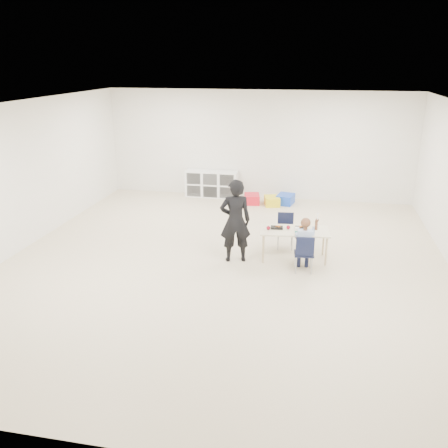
% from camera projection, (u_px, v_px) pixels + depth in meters
% --- Properties ---
extents(room, '(9.00, 9.02, 2.80)m').
position_uv_depth(room, '(224.00, 189.00, 8.20)').
color(room, beige).
rests_on(room, ground).
extents(table, '(1.30, 0.74, 0.57)m').
position_uv_depth(table, '(294.00, 244.00, 8.75)').
color(table, beige).
rests_on(table, ground).
extents(chair_near, '(0.36, 0.34, 0.68)m').
position_uv_depth(chair_near, '(304.00, 253.00, 8.22)').
color(chair_near, black).
rests_on(chair_near, ground).
extents(chair_far, '(0.36, 0.34, 0.68)m').
position_uv_depth(chair_far, '(285.00, 231.00, 9.25)').
color(chair_far, black).
rests_on(chair_far, ground).
extents(child, '(0.50, 0.50, 1.08)m').
position_uv_depth(child, '(305.00, 242.00, 8.16)').
color(child, '#A7BBE1').
rests_on(child, chair_near).
extents(lunch_tray_near, '(0.23, 0.18, 0.03)m').
position_uv_depth(lunch_tray_near, '(301.00, 228.00, 8.71)').
color(lunch_tray_near, black).
rests_on(lunch_tray_near, table).
extents(lunch_tray_far, '(0.23, 0.18, 0.03)m').
position_uv_depth(lunch_tray_far, '(277.00, 228.00, 8.74)').
color(lunch_tray_far, black).
rests_on(lunch_tray_far, table).
extents(milk_carton, '(0.08, 0.08, 0.10)m').
position_uv_depth(milk_carton, '(297.00, 230.00, 8.51)').
color(milk_carton, white).
rests_on(milk_carton, table).
extents(bread_roll, '(0.09, 0.09, 0.07)m').
position_uv_depth(bread_roll, '(311.00, 231.00, 8.51)').
color(bread_roll, tan).
rests_on(bread_roll, table).
extents(apple_near, '(0.07, 0.07, 0.07)m').
position_uv_depth(apple_near, '(288.00, 227.00, 8.69)').
color(apple_near, maroon).
rests_on(apple_near, table).
extents(apple_far, '(0.07, 0.07, 0.07)m').
position_uv_depth(apple_far, '(268.00, 228.00, 8.66)').
color(apple_far, maroon).
rests_on(apple_far, table).
extents(cubby_shelf, '(1.40, 0.40, 0.70)m').
position_uv_depth(cubby_shelf, '(212.00, 184.00, 12.73)').
color(cubby_shelf, white).
rests_on(cubby_shelf, ground).
extents(adult, '(0.64, 0.51, 1.54)m').
position_uv_depth(adult, '(235.00, 221.00, 8.53)').
color(adult, black).
rests_on(adult, ground).
extents(bin_red, '(0.46, 0.54, 0.24)m').
position_uv_depth(bin_red, '(252.00, 199.00, 12.20)').
color(bin_red, red).
rests_on(bin_red, ground).
extents(bin_yellow, '(0.46, 0.53, 0.23)m').
position_uv_depth(bin_yellow, '(272.00, 201.00, 12.04)').
color(bin_yellow, yellow).
rests_on(bin_yellow, ground).
extents(bin_blue, '(0.48, 0.57, 0.25)m').
position_uv_depth(bin_blue, '(285.00, 199.00, 12.16)').
color(bin_blue, blue).
rests_on(bin_blue, ground).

